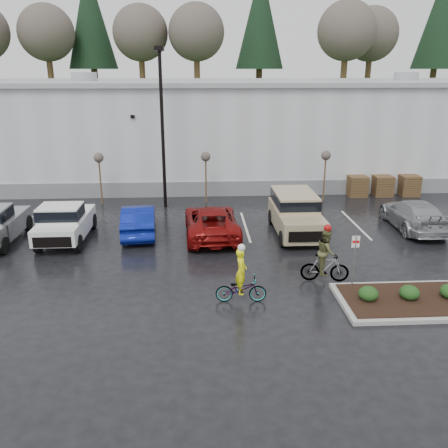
{
  "coord_description": "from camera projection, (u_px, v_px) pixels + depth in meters",
  "views": [
    {
      "loc": [
        -2.0,
        -15.94,
        8.04
      ],
      "look_at": [
        -0.85,
        4.55,
        1.3
      ],
      "focal_mm": 38.0,
      "sensor_mm": 36.0,
      "label": 1
    }
  ],
  "objects": [
    {
      "name": "car_red",
      "position": [
        211.0,
        221.0,
        23.7
      ],
      "size": [
        2.78,
        5.64,
        1.54
      ],
      "primitive_type": "imported",
      "rotation": [
        0.0,
        0.0,
        3.18
      ],
      "color": "maroon",
      "rests_on": "ground"
    },
    {
      "name": "pallet_stack_b",
      "position": [
        382.0,
        186.0,
        31.35
      ],
      "size": [
        1.2,
        1.2,
        1.35
      ],
      "primitive_type": "cube",
      "color": "#4C3A1E",
      "rests_on": "ground"
    },
    {
      "name": "pallet_stack_c",
      "position": [
        409.0,
        185.0,
        31.45
      ],
      "size": [
        1.2,
        1.2,
        1.35
      ],
      "primitive_type": "cube",
      "color": "#4C3A1E",
      "rests_on": "ground"
    },
    {
      "name": "shrub_b",
      "position": [
        409.0,
        293.0,
        16.96
      ],
      "size": [
        0.7,
        0.7,
        0.52
      ],
      "primitive_type": "ellipsoid",
      "color": "#1B3512",
      "rests_on": "curb_island"
    },
    {
      "name": "pickup_white",
      "position": [
        67.0,
        220.0,
        23.28
      ],
      "size": [
        2.1,
        5.2,
        1.96
      ],
      "primitive_type": null,
      "color": "white",
      "rests_on": "ground"
    },
    {
      "name": "warehouse",
      "position": [
        222.0,
        127.0,
        37.46
      ],
      "size": [
        60.5,
        15.5,
        7.2
      ],
      "color": "silver",
      "rests_on": "ground"
    },
    {
      "name": "cyclist_hivis",
      "position": [
        241.0,
        284.0,
        17.0
      ],
      "size": [
        1.86,
        0.72,
        2.22
      ],
      "rotation": [
        0.0,
        0.0,
        1.53
      ],
      "color": "#3F3F44",
      "rests_on": "ground"
    },
    {
      "name": "pallet_stack_a",
      "position": [
        357.0,
        186.0,
        31.26
      ],
      "size": [
        1.2,
        1.2,
        1.35
      ],
      "primitive_type": "cube",
      "color": "#4C3A1E",
      "rests_on": "ground"
    },
    {
      "name": "sapling_mid",
      "position": [
        206.0,
        159.0,
        29.14
      ],
      "size": [
        0.6,
        0.6,
        3.2
      ],
      "color": "#4C3A1E",
      "rests_on": "ground"
    },
    {
      "name": "cyclist_olive",
      "position": [
        325.0,
        261.0,
        18.59
      ],
      "size": [
        1.88,
        0.93,
        2.37
      ],
      "rotation": [
        0.0,
        0.0,
        1.43
      ],
      "color": "#3F3F44",
      "rests_on": "ground"
    },
    {
      "name": "car_blue",
      "position": [
        139.0,
        220.0,
        24.01
      ],
      "size": [
        2.0,
        4.73,
        1.52
      ],
      "primitive_type": "imported",
      "rotation": [
        0.0,
        0.0,
        3.23
      ],
      "color": "navy",
      "rests_on": "ground"
    },
    {
      "name": "ground",
      "position": [
        253.0,
        294.0,
        17.74
      ],
      "size": [
        120.0,
        120.0,
        0.0
      ],
      "primitive_type": "plane",
      "color": "black",
      "rests_on": "ground"
    },
    {
      "name": "car_far_silver",
      "position": [
        413.0,
        214.0,
        24.82
      ],
      "size": [
        2.29,
        5.35,
        1.54
      ],
      "primitive_type": "imported",
      "rotation": [
        0.0,
        0.0,
        3.12
      ],
      "color": "#9EA2A5",
      "rests_on": "ground"
    },
    {
      "name": "lamppost",
      "position": [
        162.0,
        112.0,
        27.13
      ],
      "size": [
        0.5,
        1.0,
        9.22
      ],
      "color": "black",
      "rests_on": "ground"
    },
    {
      "name": "sapling_west",
      "position": [
        99.0,
        161.0,
        28.79
      ],
      "size": [
        0.6,
        0.6,
        3.2
      ],
      "color": "#4C3A1E",
      "rests_on": "ground"
    },
    {
      "name": "shrub_a",
      "position": [
        368.0,
        294.0,
        16.87
      ],
      "size": [
        0.7,
        0.7,
        0.52
      ],
      "primitive_type": "ellipsoid",
      "color": "#1B3512",
      "rests_on": "curb_island"
    },
    {
      "name": "wooded_ridge",
      "position": [
        213.0,
        111.0,
        59.48
      ],
      "size": [
        80.0,
        25.0,
        6.0
      ],
      "primitive_type": "cube",
      "color": "#263D19",
      "rests_on": "ground"
    },
    {
      "name": "suv_tan",
      "position": [
        296.0,
        215.0,
        23.9
      ],
      "size": [
        2.2,
        5.1,
        2.06
      ],
      "primitive_type": null,
      "color": "tan",
      "rests_on": "ground"
    },
    {
      "name": "fire_lane_sign",
      "position": [
        355.0,
        255.0,
        17.69
      ],
      "size": [
        0.3,
        0.05,
        2.2
      ],
      "color": "gray",
      "rests_on": "ground"
    },
    {
      "name": "sapling_east",
      "position": [
        326.0,
        158.0,
        29.54
      ],
      "size": [
        0.6,
        0.6,
        3.2
      ],
      "color": "#4C3A1E",
      "rests_on": "ground"
    }
  ]
}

